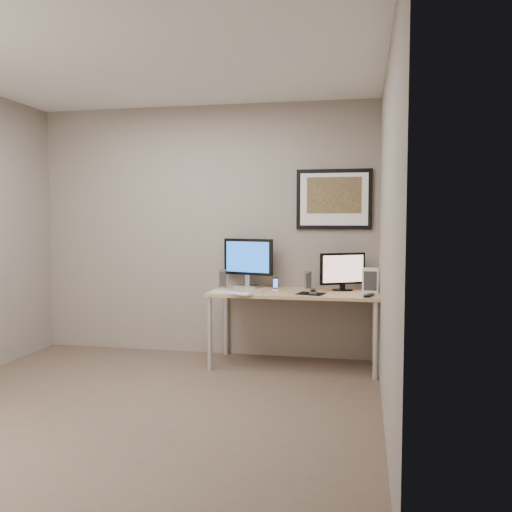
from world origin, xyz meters
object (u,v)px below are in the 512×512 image
(monitor_tv, at_px, (343,270))
(speaker_left, at_px, (222,279))
(speaker_right, at_px, (308,280))
(fan_unit, at_px, (371,280))
(phone_dock, at_px, (275,284))
(monitor_large, at_px, (248,260))
(keyboard, at_px, (230,293))
(desk, at_px, (295,298))
(framed_art, at_px, (334,199))

(monitor_tv, distance_m, speaker_left, 1.21)
(speaker_left, distance_m, speaker_right, 0.87)
(fan_unit, bearing_deg, phone_dock, -175.16)
(monitor_large, xyz_separation_m, speaker_right, (0.62, -0.06, -0.18))
(monitor_large, relative_size, keyboard, 1.18)
(monitor_large, height_order, fan_unit, monitor_large)
(desk, height_order, phone_dock, phone_dock)
(speaker_right, distance_m, keyboard, 0.81)
(framed_art, relative_size, monitor_tv, 1.77)
(speaker_right, bearing_deg, speaker_left, 165.14)
(speaker_right, relative_size, fan_unit, 0.78)
(desk, bearing_deg, fan_unit, 5.44)
(phone_dock, bearing_deg, speaker_right, 7.24)
(monitor_large, distance_m, speaker_right, 0.65)
(desk, height_order, monitor_large, monitor_large)
(desk, relative_size, monitor_large, 3.01)
(keyboard, bearing_deg, speaker_right, 53.47)
(monitor_tv, xyz_separation_m, speaker_left, (-1.20, 0.00, -0.11))
(monitor_tv, bearing_deg, speaker_left, 151.27)
(speaker_left, relative_size, fan_unit, 0.80)
(monitor_large, xyz_separation_m, keyboard, (-0.06, -0.50, -0.27))
(monitor_large, xyz_separation_m, phone_dock, (0.31, -0.18, -0.21))
(desk, xyz_separation_m, speaker_right, (0.11, 0.16, 0.16))
(monitor_tv, relative_size, speaker_right, 2.37)
(speaker_right, xyz_separation_m, phone_dock, (-0.31, -0.12, -0.03))
(speaker_left, bearing_deg, phone_dock, -24.94)
(framed_art, bearing_deg, desk, -136.54)
(desk, height_order, keyboard, keyboard)
(monitor_large, relative_size, speaker_left, 2.90)
(desk, distance_m, framed_art, 1.07)
(desk, distance_m, speaker_right, 0.25)
(desk, xyz_separation_m, framed_art, (0.35, 0.33, 0.96))
(fan_unit, bearing_deg, speaker_left, -179.34)
(phone_dock, height_order, keyboard, phone_dock)
(desk, bearing_deg, monitor_large, 156.21)
(keyboard, bearing_deg, monitor_tv, 42.62)
(monitor_large, bearing_deg, speaker_left, -146.14)
(framed_art, distance_m, monitor_tv, 0.73)
(monitor_large, height_order, speaker_left, monitor_large)
(desk, xyz_separation_m, monitor_tv, (0.45, 0.14, 0.26))
(framed_art, xyz_separation_m, fan_unit, (0.37, -0.26, -0.78))
(framed_art, distance_m, phone_dock, 1.03)
(speaker_right, distance_m, phone_dock, 0.33)
(phone_dock, bearing_deg, framed_art, 14.29)
(desk, distance_m, keyboard, 0.63)
(speaker_left, xyz_separation_m, keyboard, (0.19, -0.42, -0.08))
(framed_art, height_order, speaker_left, framed_art)
(speaker_left, xyz_separation_m, speaker_right, (0.87, 0.02, -0.00))
(desk, relative_size, framed_art, 2.13)
(speaker_left, bearing_deg, desk, -25.94)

